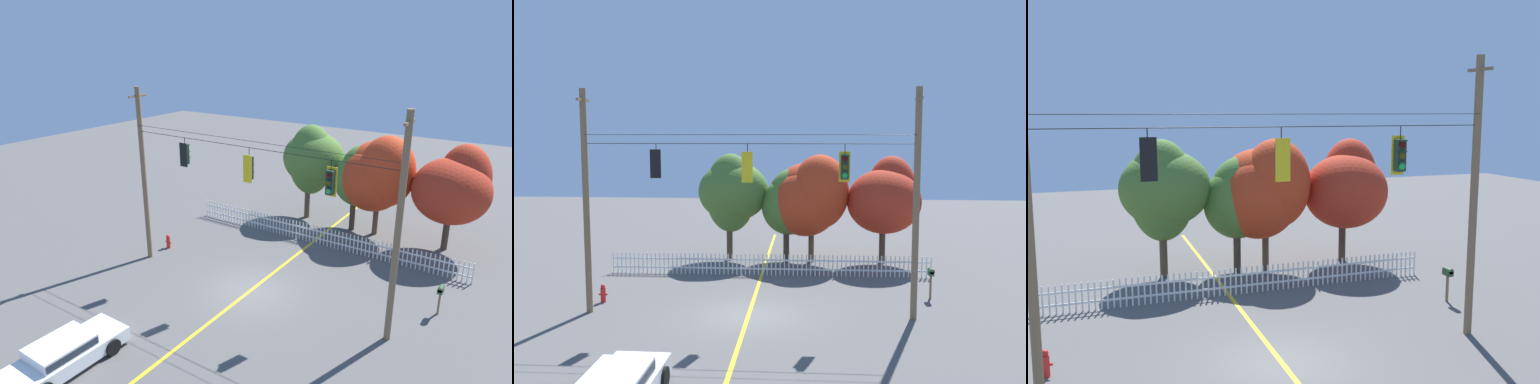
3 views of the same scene
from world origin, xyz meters
TOP-DOWN VIEW (x-y plane):
  - ground at (0.00, 0.00)m, footprint 80.00×80.00m
  - lane_centerline_stripe at (0.00, 0.00)m, footprint 0.16×36.00m
  - signal_support_span at (0.00, -0.00)m, footprint 13.30×1.10m
  - traffic_signal_eastbound_side at (-3.63, -0.01)m, footprint 0.43×0.38m
  - traffic_signal_westbound_side at (-0.01, -0.01)m, footprint 0.43×0.38m
  - traffic_signal_southbound_primary at (3.76, 0.01)m, footprint 0.43×0.38m
  - white_picket_fence at (0.39, 6.42)m, footprint 16.40×0.06m
  - autumn_maple_near_fence at (-1.99, 10.10)m, footprint 4.03×3.48m
  - autumn_maple_mid at (1.38, 9.90)m, footprint 3.20×2.88m
  - autumn_oak_far_east at (2.53, 9.64)m, footprint 4.29×3.74m
  - autumn_maple_far_west at (6.70, 9.62)m, footprint 4.09×3.88m
  - fire_hydrant at (-6.46, 1.35)m, footprint 0.38×0.22m
  - roadside_mailbox at (7.79, 2.89)m, footprint 0.25×0.44m

SIDE VIEW (x-z plane):
  - ground at x=0.00m, z-range 0.00..0.00m
  - lane_centerline_stripe at x=0.00m, z-range 0.00..0.01m
  - fire_hydrant at x=-6.46m, z-range -0.01..0.79m
  - white_picket_fence at x=0.39m, z-range 0.00..1.10m
  - roadside_mailbox at x=7.79m, z-range 0.42..1.78m
  - autumn_maple_mid at x=1.38m, z-range 0.73..6.02m
  - autumn_maple_far_west at x=6.70m, z-range 0.68..6.69m
  - autumn_oak_far_east at x=2.53m, z-range 0.76..6.86m
  - autumn_maple_near_fence at x=-1.99m, z-range 0.84..6.96m
  - signal_support_span at x=0.00m, z-range 0.10..9.14m
  - traffic_signal_westbound_side at x=-0.01m, z-range 5.22..6.73m
  - traffic_signal_southbound_primary at x=3.76m, z-range 5.25..6.74m
  - traffic_signal_eastbound_side at x=-3.63m, z-range 5.42..6.77m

